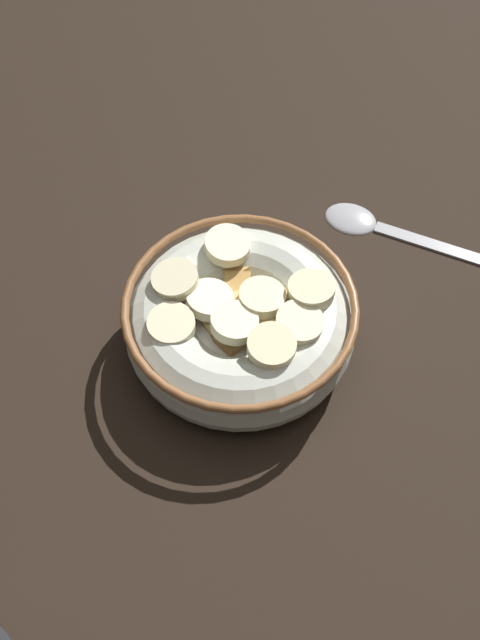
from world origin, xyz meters
TOP-DOWN VIEW (x-y plane):
  - ground_plane at (0.00, 0.00)cm, footprint 103.16×103.16cm
  - cereal_bowl at (0.01, -0.02)cm, footprint 16.21×16.21cm
  - spoon at (-7.36, -13.27)cm, footprint 14.24×4.20cm

SIDE VIEW (x-z plane):
  - ground_plane at x=0.00cm, z-range -2.00..0.00cm
  - spoon at x=-7.36cm, z-range -0.05..0.75cm
  - cereal_bowl at x=0.01cm, z-range -0.12..5.72cm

